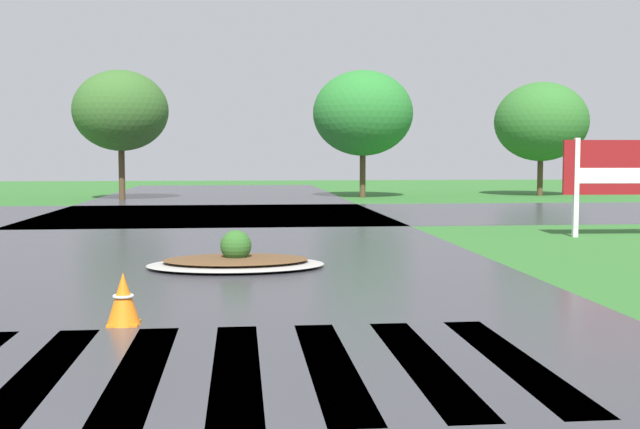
{
  "coord_description": "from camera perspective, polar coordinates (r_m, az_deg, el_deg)",
  "views": [
    {
      "loc": [
        0.95,
        -3.85,
        2.01
      ],
      "look_at": [
        2.56,
        12.04,
        0.81
      ],
      "focal_mm": 44.15,
      "sensor_mm": 36.0,
      "label": 1
    }
  ],
  "objects": [
    {
      "name": "asphalt_cross_road",
      "position": [
        27.19,
        -7.78,
        0.02
      ],
      "size": [
        90.0,
        10.4,
        0.01
      ],
      "primitive_type": "cube",
      "color": "#35353A",
      "rests_on": "ground"
    },
    {
      "name": "traffic_cone",
      "position": [
        9.67,
        -14.06,
        -6.0
      ],
      "size": [
        0.4,
        0.4,
        0.63
      ],
      "color": "orange",
      "rests_on": "ground"
    },
    {
      "name": "background_treeline",
      "position": [
        37.55,
        -10.04,
        7.25
      ],
      "size": [
        47.58,
        6.07,
        6.36
      ],
      "color": "#4C3823",
      "rests_on": "ground"
    },
    {
      "name": "median_island",
      "position": [
        14.19,
        -6.11,
        -3.34
      ],
      "size": [
        3.18,
        2.02,
        0.68
      ],
      "color": "#9E9B93",
      "rests_on": "ground"
    },
    {
      "name": "crosswalk_stripes",
      "position": [
        7.7,
        -12.93,
        -10.93
      ],
      "size": [
        7.65,
        3.58,
        0.01
      ],
      "color": "white",
      "rests_on": "ground"
    },
    {
      "name": "estate_billboard",
      "position": [
        20.81,
        21.13,
        2.91
      ],
      "size": [
        3.03,
        0.24,
        2.45
      ],
      "rotation": [
        0.0,
        0.0,
        3.09
      ],
      "color": "white",
      "rests_on": "ground"
    },
    {
      "name": "asphalt_roadway",
      "position": [
        14.02,
        -9.65,
        -4.0
      ],
      "size": [
        11.55,
        80.0,
        0.01
      ],
      "primitive_type": "cube",
      "color": "#35353A",
      "rests_on": "ground"
    }
  ]
}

